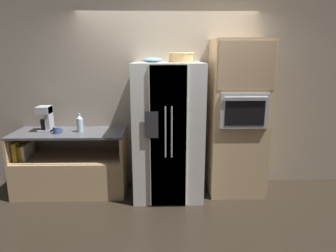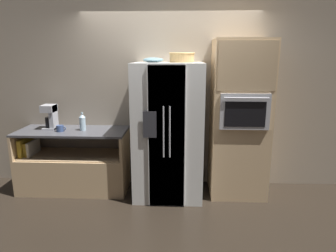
# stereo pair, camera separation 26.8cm
# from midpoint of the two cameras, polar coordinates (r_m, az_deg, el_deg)

# --- Properties ---
(ground_plane) EXTENTS (20.00, 20.00, 0.00)m
(ground_plane) POSITION_cam_midpoint_polar(r_m,az_deg,el_deg) (4.30, -1.81, -13.01)
(ground_plane) COLOR black
(wall_back) EXTENTS (12.00, 0.06, 2.80)m
(wall_back) POSITION_cam_midpoint_polar(r_m,az_deg,el_deg) (4.39, -1.89, 6.67)
(wall_back) COLOR tan
(wall_back) RESTS_ON ground_plane
(counter_left) EXTENTS (1.52, 0.65, 0.88)m
(counter_left) POSITION_cam_midpoint_polar(r_m,az_deg,el_deg) (4.54, -19.57, -8.06)
(counter_left) COLOR tan
(counter_left) RESTS_ON ground_plane
(refrigerator) EXTENTS (0.91, 0.84, 1.82)m
(refrigerator) POSITION_cam_midpoint_polar(r_m,az_deg,el_deg) (4.05, -1.95, -0.98)
(refrigerator) COLOR silver
(refrigerator) RESTS_ON ground_plane
(wall_oven) EXTENTS (0.75, 0.70, 2.12)m
(wall_oven) POSITION_cam_midpoint_polar(r_m,az_deg,el_deg) (4.19, 11.30, 1.42)
(wall_oven) COLOR tan
(wall_oven) RESTS_ON ground_plane
(wicker_basket) EXTENTS (0.34, 0.34, 0.13)m
(wicker_basket) POSITION_cam_midpoint_polar(r_m,az_deg,el_deg) (4.02, 0.51, 13.01)
(wicker_basket) COLOR tan
(wicker_basket) RESTS_ON refrigerator
(fruit_bowl) EXTENTS (0.27, 0.27, 0.06)m
(fruit_bowl) POSITION_cam_midpoint_polar(r_m,az_deg,el_deg) (4.01, -4.98, 12.43)
(fruit_bowl) COLOR #668C99
(fruit_bowl) RESTS_ON refrigerator
(bottle_tall) EXTENTS (0.09, 0.09, 0.26)m
(bottle_tall) POSITION_cam_midpoint_polar(r_m,az_deg,el_deg) (4.30, -18.18, 0.46)
(bottle_tall) COLOR silver
(bottle_tall) RESTS_ON counter_left
(mug) EXTENTS (0.13, 0.10, 0.09)m
(mug) POSITION_cam_midpoint_polar(r_m,az_deg,el_deg) (4.34, -22.09, -0.77)
(mug) COLOR #384C7A
(mug) RESTS_ON counter_left
(coffee_maker) EXTENTS (0.17, 0.21, 0.35)m
(coffee_maker) POSITION_cam_midpoint_polar(r_m,az_deg,el_deg) (4.50, -23.78, 1.50)
(coffee_maker) COLOR #B2B2B7
(coffee_maker) RESTS_ON counter_left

